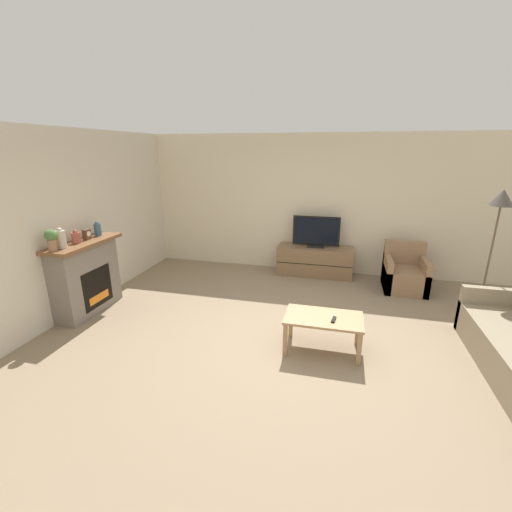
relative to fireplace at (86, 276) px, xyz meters
The scene contains 15 objects.
ground_plane 3.12m from the fireplace, ahead, with size 24.00×24.00×0.00m, color #89755B.
wall_back 4.20m from the fireplace, 42.11° to the left, with size 12.00×0.06×2.70m.
wall_left 0.83m from the fireplace, 141.53° to the right, with size 0.06×12.00×2.70m.
fireplace is the anchor object (origin of this frame).
mantel_vase_left 0.77m from the fireplace, 87.38° to the right, with size 0.13×0.13×0.29m.
mantel_vase_centre_left 0.64m from the fireplace, 79.61° to the right, with size 0.12×0.12×0.20m.
mantel_vase_right 0.75m from the fireplace, 87.38° to the left, with size 0.10×0.10×0.23m.
mantel_clock 0.63m from the fireplace, 81.82° to the left, with size 0.08×0.11×0.15m.
potted_plant 0.88m from the fireplace, 88.15° to the right, with size 0.15×0.15×0.29m.
tv_stand 4.06m from the fireplace, 37.32° to the left, with size 1.46×0.48×0.57m.
tv 4.06m from the fireplace, 37.29° to the left, with size 0.90×0.18×0.61m.
armchair 5.28m from the fireplace, 23.57° to the left, with size 0.70×0.76×0.82m.
coffee_table 3.56m from the fireplace, ahead, with size 0.94×0.54×0.45m.
remote 3.68m from the fireplace, ahead, with size 0.06×0.15×0.02m.
floor_lamp 5.97m from the fireplace, 11.94° to the left, with size 0.31×0.31×1.89m.
Camera 1 is at (0.60, -3.89, 2.40)m, focal length 24.00 mm.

